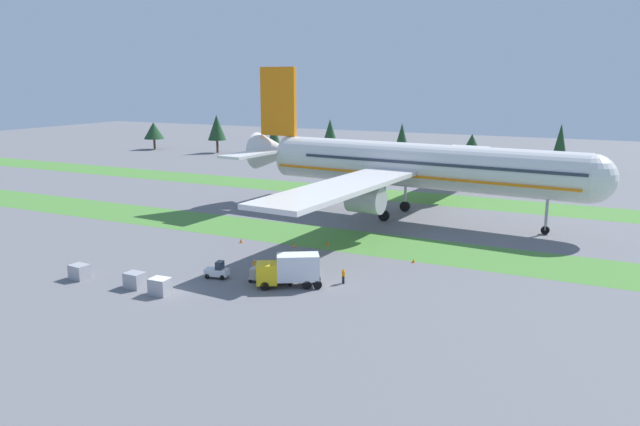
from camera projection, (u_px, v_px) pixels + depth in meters
ground_plane at (164, 294)px, 63.66m from camera, size 400.00×400.00×0.00m
grass_strip_near at (293, 234)px, 88.45m from camera, size 320.00×11.32×0.01m
grass_strip_far at (379, 194)px, 118.82m from camera, size 320.00×11.32×0.01m
airliner at (411, 165)px, 96.83m from camera, size 60.24×74.50×23.99m
baggage_tug at (217, 271)px, 68.61m from camera, size 2.81×1.81×1.97m
cargo_dolly_lead at (260, 274)px, 67.39m from camera, size 2.46×1.92×1.55m
cargo_dolly_second at (285, 276)px, 66.70m from camera, size 2.46×1.92×1.55m
catering_truck at (289, 269)px, 65.52m from camera, size 7.16×5.51×3.58m
ground_crew_marshaller at (343, 275)px, 66.77m from camera, size 0.46×0.38×1.74m
ground_crew_loader at (254, 266)px, 69.98m from camera, size 0.36×0.56×1.74m
uld_container_0 at (79, 272)px, 68.38m from camera, size 2.13×1.77×1.63m
uld_container_1 at (135, 280)px, 65.49m from camera, size 2.05×1.66×1.66m
uld_container_2 at (160, 286)px, 63.33m from camera, size 2.07×1.69×1.76m
taxiway_marker_0 at (328, 243)px, 82.07m from camera, size 0.44×0.44×0.65m
taxiway_marker_1 at (241, 240)px, 83.58m from camera, size 0.44×0.44×0.60m
taxiway_marker_2 at (414, 261)px, 74.55m from camera, size 0.44×0.44×0.45m
taxiway_marker_3 at (294, 245)px, 81.50m from camera, size 0.44×0.44×0.48m
distant_tree_line at (440, 139)px, 155.18m from camera, size 186.46×9.84×12.00m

